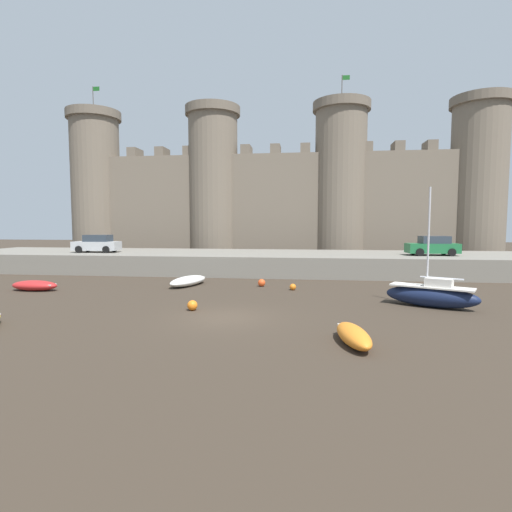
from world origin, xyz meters
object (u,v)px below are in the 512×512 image
(sailboat_midflat_right, at_px, (432,295))
(mooring_buoy_near_shore, at_px, (293,287))
(rowboat_foreground_right, at_px, (353,335))
(mooring_buoy_near_channel, at_px, (262,283))
(rowboat_midflat_left, at_px, (188,281))
(car_quay_west, at_px, (433,246))
(rowboat_foreground_left, at_px, (35,285))
(mooring_buoy_off_centre, at_px, (192,305))
(car_quay_centre_west, at_px, (97,244))

(sailboat_midflat_right, relative_size, mooring_buoy_near_shore, 14.82)
(rowboat_foreground_right, distance_m, mooring_buoy_near_channel, 13.61)
(rowboat_midflat_left, distance_m, mooring_buoy_near_shore, 7.43)
(rowboat_foreground_right, relative_size, car_quay_west, 0.74)
(rowboat_foreground_left, height_order, rowboat_foreground_right, rowboat_foreground_left)
(rowboat_foreground_right, relative_size, mooring_buoy_off_centre, 6.04)
(car_quay_west, distance_m, car_quay_centre_west, 29.63)
(rowboat_foreground_right, bearing_deg, sailboat_midflat_right, 55.99)
(mooring_buoy_near_shore, xyz_separation_m, car_quay_west, (11.32, 8.91, 2.25))
(mooring_buoy_off_centre, bearing_deg, sailboat_midflat_right, 10.96)
(mooring_buoy_near_shore, distance_m, car_quay_centre_west, 20.39)
(rowboat_foreground_left, bearing_deg, rowboat_midflat_left, 19.65)
(rowboat_foreground_right, relative_size, sailboat_midflat_right, 0.50)
(mooring_buoy_near_shore, relative_size, mooring_buoy_off_centre, 0.82)
(rowboat_foreground_right, bearing_deg, mooring_buoy_near_channel, 110.50)
(rowboat_foreground_left, xyz_separation_m, car_quay_centre_west, (-1.69, 10.98, 2.11))
(mooring_buoy_near_shore, bearing_deg, sailboat_midflat_right, -30.79)
(mooring_buoy_near_channel, relative_size, car_quay_west, 0.12)
(car_quay_centre_west, bearing_deg, mooring_buoy_near_channel, -24.73)
(mooring_buoy_off_centre, bearing_deg, mooring_buoy_near_shore, 54.56)
(rowboat_foreground_right, height_order, mooring_buoy_near_shore, rowboat_foreground_right)
(car_quay_centre_west, bearing_deg, rowboat_foreground_right, -44.00)
(rowboat_foreground_right, height_order, mooring_buoy_off_centre, rowboat_foreground_right)
(mooring_buoy_off_centre, distance_m, car_quay_west, 22.57)
(mooring_buoy_near_shore, distance_m, car_quay_west, 14.58)
(mooring_buoy_near_channel, bearing_deg, car_quay_centre_west, 155.27)
(rowboat_foreground_left, distance_m, car_quay_west, 30.18)
(rowboat_foreground_left, relative_size, sailboat_midflat_right, 0.49)
(rowboat_foreground_left, xyz_separation_m, rowboat_foreground_right, (19.19, -9.19, -0.00))
(rowboat_foreground_left, height_order, mooring_buoy_off_centre, rowboat_foreground_left)
(rowboat_midflat_left, xyz_separation_m, mooring_buoy_off_centre, (2.56, -7.75, -0.09))
(sailboat_midflat_right, distance_m, mooring_buoy_off_centre, 12.39)
(sailboat_midflat_right, bearing_deg, car_quay_west, 73.42)
(rowboat_foreground_right, height_order, car_quay_west, car_quay_west)
(rowboat_foreground_right, bearing_deg, rowboat_midflat_left, 128.46)
(mooring_buoy_near_shore, height_order, car_quay_west, car_quay_west)
(rowboat_foreground_right, height_order, mooring_buoy_near_channel, rowboat_foreground_right)
(mooring_buoy_near_channel, bearing_deg, mooring_buoy_near_shore, -29.88)
(mooring_buoy_near_shore, bearing_deg, car_quay_west, 38.21)
(car_quay_west, bearing_deg, mooring_buoy_near_shore, -141.79)
(mooring_buoy_near_channel, relative_size, mooring_buoy_off_centre, 1.01)
(rowboat_foreground_left, distance_m, rowboat_foreground_right, 21.28)
(sailboat_midflat_right, relative_size, mooring_buoy_off_centre, 12.15)
(mooring_buoy_near_shore, relative_size, mooring_buoy_near_channel, 0.81)
(sailboat_midflat_right, height_order, mooring_buoy_near_shore, sailboat_midflat_right)
(rowboat_foreground_left, height_order, car_quay_west, car_quay_west)
(mooring_buoy_near_shore, xyz_separation_m, car_quay_centre_west, (-18.31, 8.68, 2.25))
(car_quay_west, height_order, car_quay_centre_west, same)
(car_quay_west, relative_size, car_quay_centre_west, 1.00)
(rowboat_foreground_right, distance_m, mooring_buoy_near_shore, 11.77)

